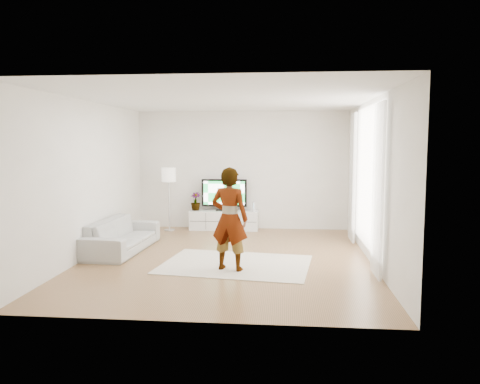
# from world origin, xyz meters

# --- Properties ---
(floor) EXTENTS (6.00, 6.00, 0.00)m
(floor) POSITION_xyz_m (0.00, 0.00, 0.00)
(floor) COLOR #996B45
(floor) RESTS_ON ground
(ceiling) EXTENTS (6.00, 6.00, 0.00)m
(ceiling) POSITION_xyz_m (0.00, 0.00, 2.80)
(ceiling) COLOR white
(ceiling) RESTS_ON wall_back
(wall_left) EXTENTS (0.02, 6.00, 2.80)m
(wall_left) POSITION_xyz_m (-2.50, 0.00, 1.40)
(wall_left) COLOR white
(wall_left) RESTS_ON floor
(wall_right) EXTENTS (0.02, 6.00, 2.80)m
(wall_right) POSITION_xyz_m (2.50, 0.00, 1.40)
(wall_right) COLOR white
(wall_right) RESTS_ON floor
(wall_back) EXTENTS (5.00, 0.02, 2.80)m
(wall_back) POSITION_xyz_m (0.00, 3.00, 1.40)
(wall_back) COLOR white
(wall_back) RESTS_ON floor
(wall_front) EXTENTS (5.00, 0.02, 2.80)m
(wall_front) POSITION_xyz_m (0.00, -3.00, 1.40)
(wall_front) COLOR white
(wall_front) RESTS_ON floor
(window) EXTENTS (0.01, 2.60, 2.50)m
(window) POSITION_xyz_m (2.48, 0.30, 1.45)
(window) COLOR white
(window) RESTS_ON wall_right
(curtain_near) EXTENTS (0.04, 0.70, 2.60)m
(curtain_near) POSITION_xyz_m (2.40, -1.00, 1.35)
(curtain_near) COLOR white
(curtain_near) RESTS_ON floor
(curtain_far) EXTENTS (0.04, 0.70, 2.60)m
(curtain_far) POSITION_xyz_m (2.40, 1.60, 1.35)
(curtain_far) COLOR white
(curtain_far) RESTS_ON floor
(media_console) EXTENTS (1.61, 0.46, 0.45)m
(media_console) POSITION_xyz_m (-0.41, 2.76, 0.23)
(media_console) COLOR white
(media_console) RESTS_ON floor
(television) EXTENTS (1.07, 0.21, 0.75)m
(television) POSITION_xyz_m (-0.41, 2.79, 0.86)
(television) COLOR black
(television) RESTS_ON media_console
(game_console) EXTENTS (0.07, 0.17, 0.22)m
(game_console) POSITION_xyz_m (0.30, 2.76, 0.56)
(game_console) COLOR white
(game_console) RESTS_ON media_console
(potted_plant) EXTENTS (0.26, 0.26, 0.43)m
(potted_plant) POSITION_xyz_m (-1.09, 2.77, 0.67)
(potted_plant) COLOR #3F7238
(potted_plant) RESTS_ON media_console
(rug) EXTENTS (2.65, 2.05, 0.01)m
(rug) POSITION_xyz_m (0.20, -0.42, 0.01)
(rug) COLOR beige
(rug) RESTS_ON floor
(player) EXTENTS (0.68, 0.52, 1.66)m
(player) POSITION_xyz_m (0.14, -0.77, 0.84)
(player) COLOR #334772
(player) RESTS_ON rug
(sofa) EXTENTS (0.92, 2.11, 0.60)m
(sofa) POSITION_xyz_m (-2.05, 0.39, 0.30)
(sofa) COLOR #ABABA6
(sofa) RESTS_ON floor
(floor_lamp) EXTENTS (0.33, 0.33, 1.47)m
(floor_lamp) POSITION_xyz_m (-1.67, 2.54, 1.25)
(floor_lamp) COLOR silver
(floor_lamp) RESTS_ON floor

